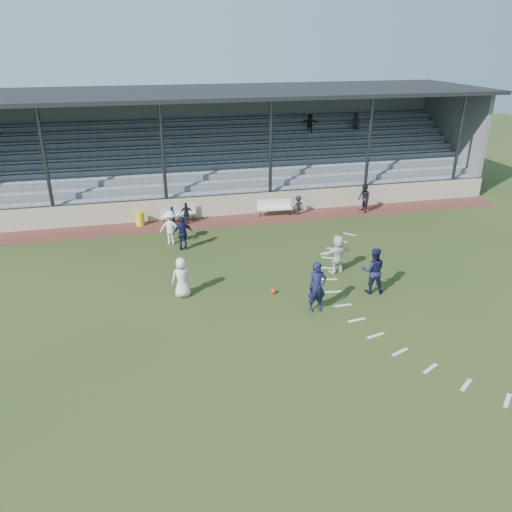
{
  "coord_description": "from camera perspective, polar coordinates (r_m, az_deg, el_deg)",
  "views": [
    {
      "loc": [
        -4.26,
        -15.6,
        9.45
      ],
      "look_at": [
        0.0,
        2.5,
        1.3
      ],
      "focal_mm": 35.0,
      "sensor_mm": 36.0,
      "label": 1
    }
  ],
  "objects": [
    {
      "name": "grandstand",
      "position": [
        32.95,
        -5.58,
        10.85
      ],
      "size": [
        34.6,
        9.0,
        6.61
      ],
      "color": "slate",
      "rests_on": "ground"
    },
    {
      "name": "player_navy_wing",
      "position": [
        24.22,
        -8.36,
        2.58
      ],
      "size": [
        1.04,
        0.56,
        1.68
      ],
      "primitive_type": "imported",
      "rotation": [
        0.0,
        0.0,
        3.3
      ],
      "color": "#141738",
      "rests_on": "ground"
    },
    {
      "name": "player_white_wing",
      "position": [
        25.02,
        -9.75,
        3.23
      ],
      "size": [
        1.24,
        0.92,
        1.72
      ],
      "primitive_type": "imported",
      "rotation": [
        0.0,
        0.0,
        2.86
      ],
      "color": "white",
      "rests_on": "ground"
    },
    {
      "name": "player_navy_mid",
      "position": [
        20.4,
        13.26,
        -1.62
      ],
      "size": [
        1.09,
        0.95,
        1.91
      ],
      "primitive_type": "imported",
      "rotation": [
        0.0,
        0.0,
        2.86
      ],
      "color": "#141738",
      "rests_on": "ground"
    },
    {
      "name": "bench_left",
      "position": [
        28.04,
        -8.84,
        4.94
      ],
      "size": [
        2.04,
        0.87,
        0.95
      ],
      "rotation": [
        0.0,
        0.0,
        0.22
      ],
      "color": "silver",
      "rests_on": "cinder_track"
    },
    {
      "name": "player_navy_lead",
      "position": [
        18.61,
        6.99,
        -3.56
      ],
      "size": [
        0.75,
        0.53,
        1.98
      ],
      "primitive_type": "imported",
      "rotation": [
        0.0,
        0.0,
        0.07
      ],
      "color": "#141738",
      "rests_on": "ground"
    },
    {
      "name": "player_white_back",
      "position": [
        21.91,
        9.29,
        0.25
      ],
      "size": [
        1.67,
        0.92,
        1.71
      ],
      "primitive_type": "imported",
      "rotation": [
        0.0,
        0.0,
        3.42
      ],
      "color": "white",
      "rests_on": "ground"
    },
    {
      "name": "football",
      "position": [
        20.11,
        1.99,
        -4.02
      ],
      "size": [
        0.22,
        0.22,
        0.22
      ],
      "primitive_type": "sphere",
      "color": "red",
      "rests_on": "ground"
    },
    {
      "name": "player_white_lead",
      "position": [
        19.81,
        -8.48,
        -2.44
      ],
      "size": [
        0.82,
        0.56,
        1.64
      ],
      "primitive_type": "imported",
      "rotation": [
        0.0,
        0.0,
        3.18
      ],
      "color": "white",
      "rests_on": "ground"
    },
    {
      "name": "cinder_track",
      "position": [
        28.08,
        -3.75,
        3.97
      ],
      "size": [
        34.0,
        2.0,
        0.02
      ],
      "primitive_type": "cube",
      "color": "#562922",
      "rests_on": "ground"
    },
    {
      "name": "sub_left_near",
      "position": [
        27.49,
        -9.6,
        4.51
      ],
      "size": [
        0.48,
        0.4,
        1.12
      ],
      "primitive_type": "imported",
      "rotation": [
        0.0,
        0.0,
        3.53
      ],
      "color": "black",
      "rests_on": "cinder_track"
    },
    {
      "name": "penalty_arc",
      "position": [
        20.07,
        13.26,
        -5.1
      ],
      "size": [
        3.89,
        14.63,
        0.01
      ],
      "color": "silver",
      "rests_on": "ground"
    },
    {
      "name": "sub_right",
      "position": [
        29.09,
        4.82,
        5.81
      ],
      "size": [
        0.81,
        0.62,
        1.11
      ],
      "primitive_type": "imported",
      "rotation": [
        0.0,
        0.0,
        3.48
      ],
      "color": "black",
      "rests_on": "cinder_track"
    },
    {
      "name": "retaining_wall",
      "position": [
        28.87,
        -4.14,
        5.75
      ],
      "size": [
        34.0,
        0.18,
        1.2
      ],
      "primitive_type": "cube",
      "color": "#B7A98D",
      "rests_on": "ground"
    },
    {
      "name": "ground",
      "position": [
        18.73,
        1.76,
        -6.64
      ],
      "size": [
        90.0,
        90.0,
        0.0
      ],
      "primitive_type": "plane",
      "color": "#2D3B18",
      "rests_on": "ground"
    },
    {
      "name": "official",
      "position": [
        29.93,
        12.23,
        6.46
      ],
      "size": [
        0.66,
        0.84,
        1.69
      ],
      "primitive_type": "imported",
      "rotation": [
        0.0,
        0.0,
        4.74
      ],
      "color": "black",
      "rests_on": "cinder_track"
    },
    {
      "name": "sub_left_far",
      "position": [
        27.68,
        -7.96,
        4.85
      ],
      "size": [
        0.73,
        0.33,
        1.22
      ],
      "primitive_type": "imported",
      "rotation": [
        0.0,
        0.0,
        3.19
      ],
      "color": "black",
      "rests_on": "cinder_track"
    },
    {
      "name": "bench_right",
      "position": [
        28.8,
        2.12,
        5.72
      ],
      "size": [
        2.02,
        0.58,
        0.95
      ],
      "rotation": [
        0.0,
        0.0,
        -0.06
      ],
      "color": "silver",
      "rests_on": "cinder_track"
    },
    {
      "name": "trash_bin",
      "position": [
        28.01,
        -13.12,
        4.18
      ],
      "size": [
        0.48,
        0.48,
        0.76
      ],
      "primitive_type": "cylinder",
      "color": "gold",
      "rests_on": "cinder_track"
    }
  ]
}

